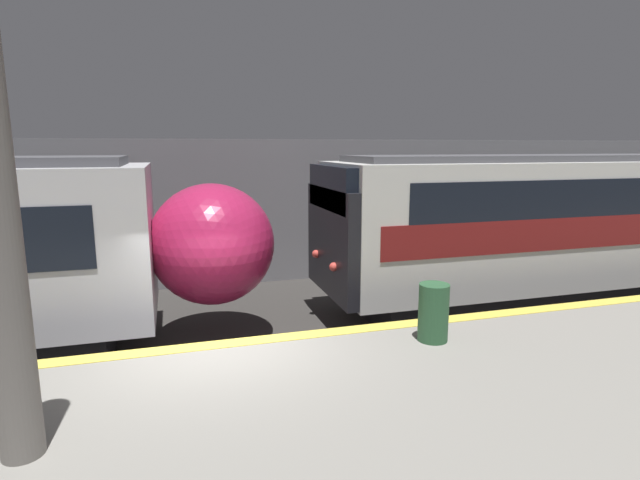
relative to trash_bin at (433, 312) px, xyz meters
name	(u,v)px	position (x,y,z in m)	size (l,w,h in m)	color
ground_plane	(220,407)	(-3.04, 0.86, -1.47)	(120.00, 120.00, 0.00)	#33302D
station_rear_barrier	(193,214)	(-3.04, 7.70, 0.55)	(50.00, 0.15, 4.05)	gray
trash_bin	(433,312)	(0.00, 0.00, 0.00)	(0.44, 0.44, 0.85)	#2D5B38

